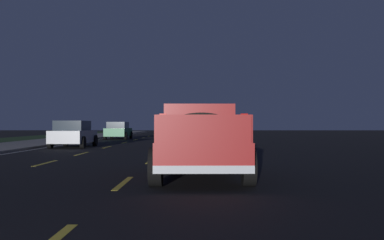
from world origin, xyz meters
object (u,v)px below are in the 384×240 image
(pickup_truck, at_px, (200,138))
(sedan_silver, at_px, (73,134))
(sedan_green, at_px, (118,130))
(sedan_red, at_px, (194,132))

(pickup_truck, height_order, sedan_silver, pickup_truck)
(pickup_truck, bearing_deg, sedan_green, 13.37)
(pickup_truck, relative_size, sedan_green, 1.23)
(sedan_red, xyz_separation_m, sedan_silver, (-6.18, 6.99, 0.00))
(sedan_red, distance_m, sedan_green, 10.80)
(sedan_silver, bearing_deg, sedan_green, -0.69)
(sedan_green, relative_size, sedan_silver, 1.00)
(sedan_red, height_order, sedan_silver, same)
(sedan_silver, bearing_deg, sedan_red, -48.51)
(sedan_green, bearing_deg, sedan_silver, 179.31)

